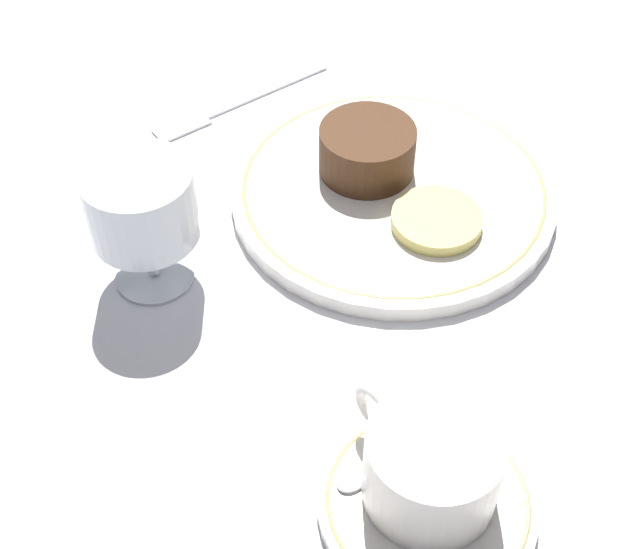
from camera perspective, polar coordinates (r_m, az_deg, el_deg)
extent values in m
plane|color=white|center=(0.72, 0.43, 3.84)|extent=(3.00, 3.00, 0.00)
cylinder|color=white|center=(0.73, 4.69, 5.27)|extent=(0.26, 0.26, 0.01)
torus|color=tan|center=(0.73, 4.72, 5.59)|extent=(0.25, 0.25, 0.00)
cylinder|color=white|center=(0.56, 6.87, -14.35)|extent=(0.13, 0.13, 0.01)
torus|color=tan|center=(0.56, 6.90, -14.15)|extent=(0.12, 0.12, 0.00)
cylinder|color=white|center=(0.53, 7.20, -12.12)|extent=(0.08, 0.08, 0.06)
cylinder|color=brown|center=(0.53, 7.24, -11.91)|extent=(0.07, 0.07, 0.05)
torus|color=white|center=(0.55, 3.59, -8.59)|extent=(0.04, 0.01, 0.04)
cube|color=silver|center=(0.58, 6.23, -10.13)|extent=(0.01, 0.08, 0.00)
ellipsoid|color=silver|center=(0.56, 2.10, -13.00)|extent=(0.02, 0.02, 0.00)
cylinder|color=silver|center=(0.68, -10.52, 0.01)|extent=(0.06, 0.06, 0.01)
cylinder|color=silver|center=(0.67, -10.79, 1.38)|extent=(0.01, 0.01, 0.04)
cylinder|color=silver|center=(0.63, -11.40, 4.43)|extent=(0.08, 0.08, 0.06)
cylinder|color=#470A14|center=(0.64, -11.26, 3.75)|extent=(0.07, 0.07, 0.03)
cube|color=silver|center=(0.85, -3.42, 11.72)|extent=(0.02, 0.13, 0.01)
cube|color=silver|center=(0.81, -8.84, 9.39)|extent=(0.02, 0.05, 0.01)
cylinder|color=#4C2D19|center=(0.73, 3.03, 7.96)|extent=(0.08, 0.08, 0.04)
cylinder|color=#EFE075|center=(0.69, 7.48, 3.47)|extent=(0.07, 0.07, 0.01)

